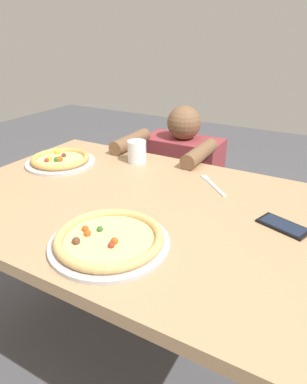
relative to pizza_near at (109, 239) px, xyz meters
The scene contains 8 objects.
ground_plane 0.82m from the pizza_near, 107.58° to the left, with size 8.00×8.00×0.00m, color #4C4C51.
dining_table 0.30m from the pizza_near, 107.58° to the left, with size 1.37×0.93×0.75m.
pizza_near is the anchor object (origin of this frame).
pizza_far 0.70m from the pizza_near, 144.27° to the left, with size 0.31×0.31×0.04m.
water_cup_clear 0.66m from the pizza_near, 115.20° to the left, with size 0.08×0.08×0.10m.
fork 0.54m from the pizza_near, 78.81° to the left, with size 0.16×0.16×0.00m.
cell_phone 0.53m from the pizza_near, 39.82° to the left, with size 0.17×0.12×0.01m.
diner_seated 1.07m from the pizza_near, 103.24° to the left, with size 0.45×0.54×0.94m.
Camera 1 is at (0.59, -0.90, 1.30)m, focal length 31.88 mm.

